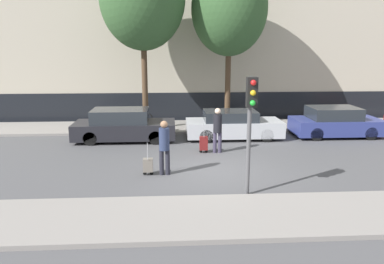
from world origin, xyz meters
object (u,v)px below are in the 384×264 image
object	(u,v)px
pedestrian_left	(164,144)
bare_tree_down_street	(229,9)
parked_car_0	(124,126)
parked_car_2	(335,123)
traffic_light	(251,112)
parked_car_1	(233,125)
pedestrian_right	(218,127)
parked_bicycle	(136,119)
trolley_left	(148,165)
trolley_right	(204,143)

from	to	relation	value
pedestrian_left	bare_tree_down_street	xyz separation A→B (m)	(3.17, 7.09, 4.92)
parked_car_0	parked_car_2	world-z (taller)	parked_car_0
parked_car_2	traffic_light	distance (m)	9.24
parked_car_1	pedestrian_left	world-z (taller)	pedestrian_left
pedestrian_left	bare_tree_down_street	distance (m)	9.19
parked_car_1	pedestrian_right	xyz separation A→B (m)	(-1.03, -2.40, 0.42)
parked_car_0	parked_car_2	bearing A→B (deg)	1.33
parked_bicycle	trolley_left	bearing A→B (deg)	-82.21
trolley_right	bare_tree_down_street	xyz separation A→B (m)	(1.64, 4.53, 5.57)
trolley_right	traffic_light	xyz separation A→B (m)	(0.85, -4.56, 2.03)
trolley_left	parked_car_1	bearing A→B (deg)	53.48
trolley_right	bare_tree_down_street	distance (m)	7.36
parked_car_0	pedestrian_left	world-z (taller)	pedestrian_left
parked_car_0	traffic_light	world-z (taller)	traffic_light
traffic_light	parked_bicycle	world-z (taller)	traffic_light
parked_car_1	pedestrian_right	size ratio (longest dim) A/B	2.42
parked_car_1	pedestrian_left	bearing A→B (deg)	-122.18
pedestrian_right	traffic_light	distance (m)	4.76
pedestrian_left	trolley_right	xyz separation A→B (m)	(1.53, 2.56, -0.66)
parked_car_1	trolley_right	distance (m)	2.87
parked_car_1	bare_tree_down_street	size ratio (longest dim) A/B	0.54
trolley_right	parked_car_0	bearing A→B (deg)	146.20
parked_car_2	pedestrian_right	world-z (taller)	pedestrian_right
pedestrian_right	parked_bicycle	distance (m)	6.11
parked_car_1	traffic_light	size ratio (longest dim) A/B	1.30
parked_car_2	pedestrian_left	xyz separation A→B (m)	(-8.04, -5.09, 0.39)
trolley_left	bare_tree_down_street	bearing A→B (deg)	62.33
parked_car_0	pedestrian_left	xyz separation A→B (m)	(1.90, -4.86, 0.38)
parked_car_2	pedestrian_right	size ratio (longest dim) A/B	2.26
parked_car_1	parked_bicycle	world-z (taller)	parked_car_1
parked_car_0	trolley_right	bearing A→B (deg)	-33.80
traffic_light	bare_tree_down_street	distance (m)	9.79
parked_car_0	trolley_right	size ratio (longest dim) A/B	3.76
parked_bicycle	pedestrian_right	bearing A→B (deg)	-53.17
bare_tree_down_street	parked_car_0	bearing A→B (deg)	-156.25
parked_car_1	parked_car_0	bearing A→B (deg)	-178.99
parked_car_2	traffic_light	world-z (taller)	traffic_light
parked_bicycle	bare_tree_down_street	world-z (taller)	bare_tree_down_street
traffic_light	bare_tree_down_street	size ratio (longest dim) A/B	0.41
parked_car_2	trolley_right	world-z (taller)	parked_car_2
trolley_right	trolley_left	bearing A→B (deg)	-129.09
pedestrian_left	trolley_left	size ratio (longest dim) A/B	1.66
trolley_left	parked_car_2	bearing A→B (deg)	30.65
parked_car_2	parked_car_1	bearing A→B (deg)	-178.35
traffic_light	pedestrian_left	bearing A→B (deg)	139.93
parked_car_2	pedestrian_right	distance (m)	6.49
trolley_left	pedestrian_right	distance (m)	3.73
trolley_right	parked_car_2	bearing A→B (deg)	21.23
trolley_left	trolley_right	world-z (taller)	trolley_right
trolley_right	bare_tree_down_street	world-z (taller)	bare_tree_down_street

